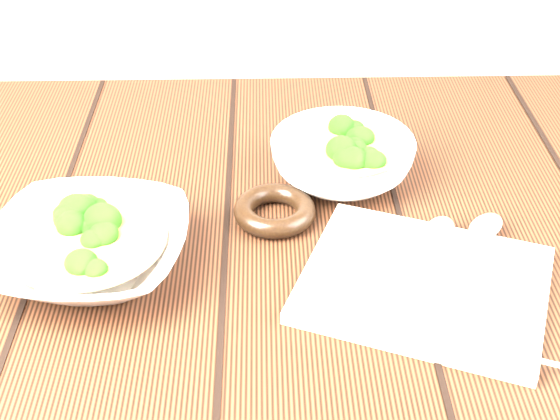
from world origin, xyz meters
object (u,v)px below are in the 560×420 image
(table, at_px, (247,316))
(trivet, at_px, (275,210))
(soup_bowl_back, at_px, (342,158))
(soup_bowl_front, at_px, (89,248))
(napkin, at_px, (424,284))

(table, distance_m, trivet, 0.14)
(table, xyz_separation_m, soup_bowl_back, (0.12, 0.12, 0.15))
(soup_bowl_front, relative_size, soup_bowl_back, 1.07)
(napkin, bearing_deg, table, 175.24)
(soup_bowl_back, height_order, trivet, soup_bowl_back)
(soup_bowl_front, distance_m, soup_bowl_back, 0.32)
(table, xyz_separation_m, soup_bowl_front, (-0.16, -0.05, 0.15))
(trivet, bearing_deg, napkin, -39.98)
(trivet, relative_size, napkin, 0.39)
(table, bearing_deg, soup_bowl_back, 44.47)
(soup_bowl_front, height_order, napkin, soup_bowl_front)
(soup_bowl_front, relative_size, napkin, 0.94)
(table, bearing_deg, trivet, 44.97)
(table, height_order, soup_bowl_front, soup_bowl_front)
(trivet, height_order, napkin, trivet)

